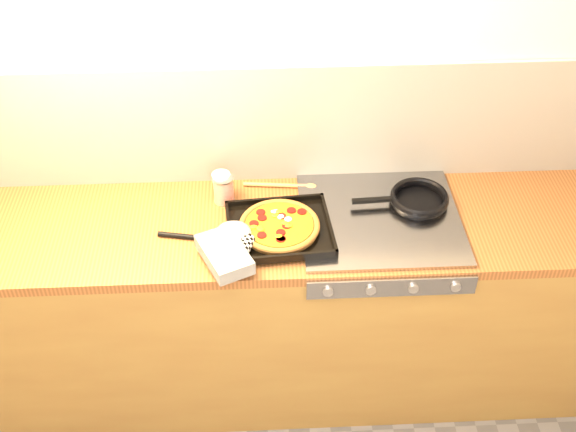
{
  "coord_description": "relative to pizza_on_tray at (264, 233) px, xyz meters",
  "views": [
    {
      "loc": [
        -0.0,
        -0.96,
        2.67
      ],
      "look_at": [
        0.1,
        1.08,
        0.95
      ],
      "focal_mm": 45.0,
      "sensor_mm": 36.0,
      "label": 1
    }
  ],
  "objects": [
    {
      "name": "room_shell",
      "position": [
        -0.01,
        0.39,
        0.21
      ],
      "size": [
        3.2,
        3.2,
        3.2
      ],
      "color": "white",
      "rests_on": "ground"
    },
    {
      "name": "counter_run",
      "position": [
        -0.01,
        0.1,
        -0.49
      ],
      "size": [
        3.2,
        0.62,
        0.9
      ],
      "color": "olive",
      "rests_on": "ground"
    },
    {
      "name": "stovetop",
      "position": [
        0.44,
        0.1,
        -0.04
      ],
      "size": [
        0.6,
        0.56,
        0.02
      ],
      "primitive_type": "cube",
      "color": "gray",
      "rests_on": "counter_run"
    },
    {
      "name": "pizza_on_tray",
      "position": [
        0.0,
        0.0,
        0.0
      ],
      "size": [
        0.51,
        0.47,
        0.06
      ],
      "color": "black",
      "rests_on": "stovetop"
    },
    {
      "name": "frying_pan",
      "position": [
        0.6,
        0.18,
        -0.01
      ],
      "size": [
        0.38,
        0.24,
        0.04
      ],
      "color": "black",
      "rests_on": "stovetop"
    },
    {
      "name": "tomato_can",
      "position": [
        -0.15,
        0.25,
        0.01
      ],
      "size": [
        0.1,
        0.1,
        0.11
      ],
      "color": "maroon",
      "rests_on": "counter_run"
    },
    {
      "name": "juice_glass",
      "position": [
        -0.16,
        0.26,
        0.02
      ],
      "size": [
        0.07,
        0.07,
        0.12
      ],
      "color": "#C7380B",
      "rests_on": "counter_run"
    },
    {
      "name": "wooden_spoon",
      "position": [
        0.1,
        0.32,
        -0.03
      ],
      "size": [
        0.3,
        0.06,
        0.02
      ],
      "color": "#B3864C",
      "rests_on": "counter_run"
    },
    {
      "name": "black_spatula",
      "position": [
        -0.24,
        0.02,
        -0.03
      ],
      "size": [
        0.29,
        0.11,
        0.02
      ],
      "color": "black",
      "rests_on": "counter_run"
    }
  ]
}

